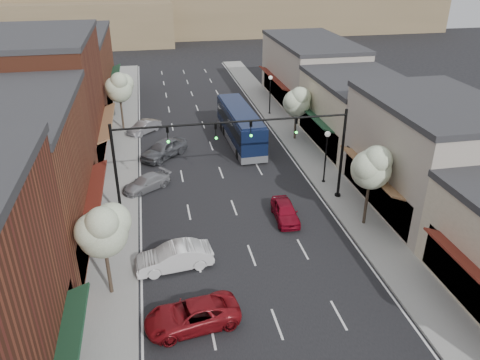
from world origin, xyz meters
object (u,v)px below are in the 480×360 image
signal_mast_left (151,156)px  lamp_post_near (326,149)px  coach_bus (240,125)px  parked_car_b (174,257)px  tree_left_near (103,229)px  signal_mast_right (312,143)px  parked_car_d (164,149)px  parked_car_c (146,183)px  parked_car_a (192,315)px  parked_car_e (144,127)px  tree_left_far (119,87)px  tree_right_far (297,101)px  red_hatchback (285,211)px  lamp_post_far (270,88)px  tree_right_near (372,166)px

signal_mast_left → lamp_post_near: size_ratio=1.85×
coach_bus → parked_car_b: 20.18m
signal_mast_left → lamp_post_near: 13.75m
signal_mast_left → tree_left_near: bearing=-108.1°
parked_car_b → lamp_post_near: bearing=118.3°
signal_mast_right → parked_car_d: signal_mast_right is taller
parked_car_b → parked_car_c: 10.53m
parked_car_a → parked_car_e: parked_car_a is taller
tree_left_far → coach_bus: bearing=-26.7°
coach_bus → parked_car_a: size_ratio=2.33×
coach_bus → parked_car_d: bearing=-166.0°
signal_mast_left → coach_bus: signal_mast_left is taller
parked_car_b → signal_mast_left: bearing=-179.0°
tree_right_far → tree_left_near: bearing=-129.7°
red_hatchback → parked_car_c: size_ratio=0.95×
tree_right_far → lamp_post_far: bearing=93.9°
red_hatchback → parked_car_c: bearing=148.4°
coach_bus → tree_right_far: bearing=-6.1°
coach_bus → signal_mast_left: bearing=-126.7°
tree_right_far → parked_car_e: 15.68m
tree_right_near → parked_car_c: size_ratio=1.49×
lamp_post_near → tree_right_far: bearing=86.7°
signal_mast_right → red_hatchback: 5.19m
parked_car_a → parked_car_c: (-2.00, 15.37, -0.08)m
tree_left_far → signal_mast_right: bearing=-52.3°
tree_left_near → parked_car_b: bearing=26.5°
lamp_post_near → red_hatchback: size_ratio=1.17×
parked_car_c → parked_car_e: bearing=145.8°
tree_right_near → tree_left_far: tree_left_far is taller
parked_car_c → red_hatchback: bearing=21.5°
parked_car_b → parked_car_e: size_ratio=1.19×
red_hatchback → parked_car_d: 14.68m
signal_mast_left → parked_car_a: size_ratio=1.73×
parked_car_e → parked_car_d: bearing=-30.3°
coach_bus → parked_car_b: coach_bus is taller
parked_car_b → tree_right_near: bearing=93.0°
parked_car_c → parked_car_d: 6.31m
tree_right_near → parked_car_c: tree_right_near is taller
parked_car_b → parked_car_c: (-1.44, 10.43, -0.17)m
coach_bus → parked_car_c: (-9.10, -8.21, -1.18)m
tree_left_far → lamp_post_near: tree_left_far is taller
tree_left_near → tree_left_far: 26.00m
red_hatchback → tree_left_near: bearing=-150.5°
tree_left_far → parked_car_a: (4.05, -29.19, -3.94)m
tree_right_near → lamp_post_far: tree_right_near is taller
tree_left_near → lamp_post_far: 32.35m
signal_mast_right → tree_right_near: 4.89m
tree_left_far → parked_car_e: size_ratio=1.60×
lamp_post_far → parked_car_c: (-14.00, -15.88, -2.42)m
lamp_post_near → lamp_post_far: bearing=90.0°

